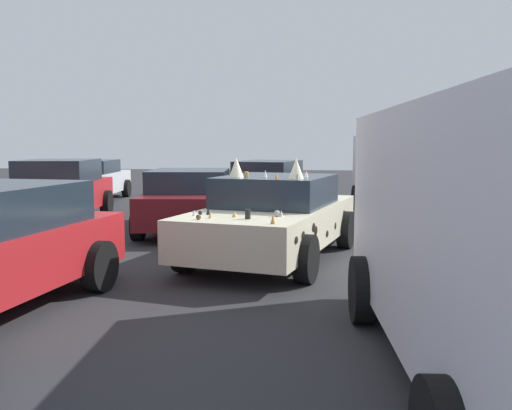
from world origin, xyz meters
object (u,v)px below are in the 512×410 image
object	(u,v)px
art_car_decorated	(274,217)
parked_sedan_row_back_center	(56,191)
parked_sedan_row_back_far	(267,183)
parked_sedan_behind_left	(191,200)
parked_sedan_near_left	(89,180)
parked_van_behind_left	(407,172)

from	to	relation	value
art_car_decorated	parked_sedan_row_back_center	world-z (taller)	art_car_decorated
parked_sedan_row_back_far	parked_sedan_behind_left	distance (m)	4.93
parked_sedan_near_left	parked_sedan_row_back_far	size ratio (longest dim) A/B	0.90
art_car_decorated	parked_sedan_near_left	size ratio (longest dim) A/B	1.11
parked_sedan_row_back_center	parked_sedan_row_back_far	bearing A→B (deg)	120.14
parked_sedan_behind_left	parked_sedan_row_back_center	bearing A→B (deg)	67.67
parked_sedan_row_back_far	parked_sedan_row_back_center	bearing A→B (deg)	-39.71
parked_sedan_near_left	parked_sedan_behind_left	world-z (taller)	parked_sedan_near_left
art_car_decorated	parked_sedan_near_left	world-z (taller)	art_car_decorated
parked_van_behind_left	parked_sedan_row_back_center	world-z (taller)	parked_van_behind_left
art_car_decorated	parked_sedan_row_back_center	distance (m)	6.82
parked_van_behind_left	parked_sedan_near_left	world-z (taller)	parked_van_behind_left
art_car_decorated	parked_sedan_behind_left	xyz separation A→B (m)	(2.71, 2.08, -0.02)
parked_van_behind_left	parked_sedan_near_left	xyz separation A→B (m)	(3.06, 9.88, -0.49)
art_car_decorated	parked_van_behind_left	distance (m)	6.27
parked_sedan_near_left	parked_sedan_behind_left	xyz separation A→B (m)	(-5.88, -4.90, -0.01)
art_car_decorated	parked_sedan_row_back_far	xyz separation A→B (m)	(7.51, 0.92, 0.00)
parked_sedan_behind_left	parked_sedan_row_back_far	bearing A→B (deg)	-20.08
parked_van_behind_left	parked_sedan_near_left	bearing A→B (deg)	66.07
parked_sedan_row_back_far	parked_sedan_near_left	bearing A→B (deg)	-88.13
parked_sedan_row_back_center	parked_sedan_row_back_far	size ratio (longest dim) A/B	0.97
parked_van_behind_left	parked_sedan_behind_left	xyz separation A→B (m)	(-2.82, 4.99, -0.50)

